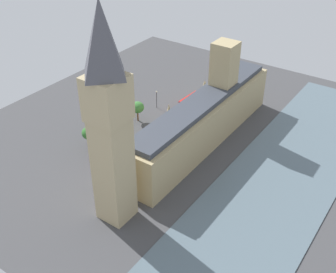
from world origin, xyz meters
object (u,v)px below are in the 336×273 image
parliament_building (204,117)px  street_lamp_slot_11 (100,133)px  plane_tree_leading (107,121)px  street_lamp_slot_10 (157,96)px  double_decker_bus_corner (190,102)px  pedestrian_opposite_hall (207,111)px  plane_tree_under_trees (89,133)px  car_dark_green_near_tower (138,144)px  car_yellow_cab_by_river_gate (170,118)px  plane_tree_kerbside (115,118)px  double_decker_bus_trailing (119,154)px  clock_tower (109,118)px  plane_tree_midblock (137,107)px  car_white_far_end (159,125)px

parliament_building → street_lamp_slot_11: 33.18m
plane_tree_leading → street_lamp_slot_10: (-0.72, -25.82, -1.99)m
parliament_building → double_decker_bus_corner: size_ratio=6.48×
pedestrian_opposite_hall → plane_tree_under_trees: 45.49m
double_decker_bus_corner → plane_tree_leading: bearing=74.2°
parliament_building → double_decker_bus_corner: parliament_building is taller
car_dark_green_near_tower → street_lamp_slot_11: bearing=36.2°
car_yellow_cab_by_river_gate → plane_tree_kerbside: bearing=67.8°
double_decker_bus_trailing → clock_tower: bearing=-44.3°
double_decker_bus_trailing → plane_tree_leading: plane_tree_leading is taller
double_decker_bus_trailing → street_lamp_slot_11: size_ratio=1.59×
car_yellow_cab_by_river_gate → street_lamp_slot_11: (9.44, 25.13, 3.77)m
parliament_building → street_lamp_slot_11: (24.96, 21.55, -3.71)m
street_lamp_slot_11 → car_dark_green_near_tower: bearing=-149.8°
double_decker_bus_trailing → street_lamp_slot_11: street_lamp_slot_11 is taller
pedestrian_opposite_hall → street_lamp_slot_11: size_ratio=0.23×
double_decker_bus_corner → clock_tower: bearing=107.2°
plane_tree_kerbside → plane_tree_under_trees: 11.77m
double_decker_bus_corner → pedestrian_opposite_hall: bearing=-168.6°
double_decker_bus_corner → plane_tree_under_trees: (10.56, 40.67, 4.01)m
car_dark_green_near_tower → plane_tree_midblock: bearing=-45.4°
parliament_building → street_lamp_slot_11: size_ratio=10.20×
parliament_building → car_white_far_end: parliament_building is taller
plane_tree_under_trees → street_lamp_slot_11: size_ratio=1.29×
double_decker_bus_corner → car_yellow_cab_by_river_gate: (0.81, 11.32, -1.74)m
car_yellow_cab_by_river_gate → street_lamp_slot_11: bearing=76.3°
car_dark_green_near_tower → plane_tree_kerbside: size_ratio=0.46×
double_decker_bus_corner → double_decker_bus_trailing: bearing=93.1°
car_white_far_end → plane_tree_kerbside: (9.27, 11.62, 5.41)m
double_decker_bus_corner → car_yellow_cab_by_river_gate: 11.48m
car_white_far_end → street_lamp_slot_11: 21.47m
double_decker_bus_corner → plane_tree_under_trees: 42.21m
double_decker_bus_corner → car_white_far_end: 17.43m
car_white_far_end → plane_tree_midblock: size_ratio=0.57×
plane_tree_leading → street_lamp_slot_11: size_ratio=1.29×
car_white_far_end → street_lamp_slot_11: (8.92, 19.16, 3.78)m
pedestrian_opposite_hall → plane_tree_under_trees: size_ratio=0.17×
parliament_building → pedestrian_opposite_hall: size_ratio=45.10×
street_lamp_slot_10 → street_lamp_slot_11: size_ratio=1.01×
clock_tower → plane_tree_kerbside: clock_tower is taller
car_white_far_end → double_decker_bus_trailing: bearing=95.8°
clock_tower → plane_tree_leading: (25.61, -25.13, -22.16)m
clock_tower → double_decker_bus_corner: bearing=-75.7°
clock_tower → plane_tree_kerbside: size_ratio=6.14×
double_decker_bus_trailing → pedestrian_opposite_hall: size_ratio=7.03×
car_dark_green_near_tower → plane_tree_kerbside: bearing=-2.5°
double_decker_bus_trailing → street_lamp_slot_11: bearing=168.3°
car_yellow_cab_by_river_gate → plane_tree_kerbside: size_ratio=0.54×
car_dark_green_near_tower → parliament_building: bearing=-127.4°
plane_tree_under_trees → parliament_building: bearing=-134.4°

